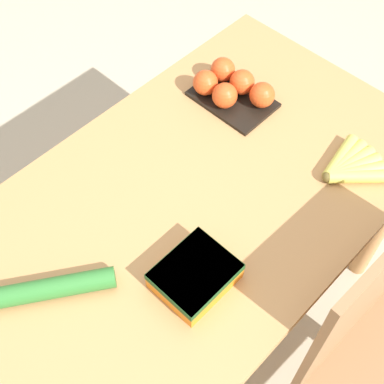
# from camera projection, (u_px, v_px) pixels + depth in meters

# --- Properties ---
(ground_plane) EXTENTS (12.00, 12.00, 0.00)m
(ground_plane) POSITION_uv_depth(u_px,v_px,m) (192.00, 317.00, 1.90)
(ground_plane) COLOR #B7A88E
(dining_table) EXTENTS (1.27, 0.74, 0.74)m
(dining_table) POSITION_uv_depth(u_px,v_px,m) (192.00, 224.00, 1.38)
(dining_table) COLOR #B27F4C
(dining_table) RESTS_ON ground_plane
(chair) EXTENTS (0.43, 0.41, 0.94)m
(chair) POSITION_uv_depth(u_px,v_px,m) (381.00, 365.00, 1.32)
(chair) COLOR #8E6642
(chair) RESTS_ON ground_plane
(banana_bunch) EXTENTS (0.16, 0.16, 0.03)m
(banana_bunch) POSITION_uv_depth(u_px,v_px,m) (350.00, 167.00, 1.32)
(banana_bunch) COLOR brown
(banana_bunch) RESTS_ON dining_table
(tomato_pack) EXTENTS (0.15, 0.22, 0.08)m
(tomato_pack) POSITION_uv_depth(u_px,v_px,m) (232.00, 87.00, 1.45)
(tomato_pack) COLOR black
(tomato_pack) RESTS_ON dining_table
(carrot_bag) EXTENTS (0.17, 0.14, 0.05)m
(carrot_bag) POSITION_uv_depth(u_px,v_px,m) (195.00, 275.00, 1.14)
(carrot_bag) COLOR orange
(carrot_bag) RESTS_ON dining_table
(cucumber_near) EXTENTS (0.25, 0.19, 0.05)m
(cucumber_near) POSITION_uv_depth(u_px,v_px,m) (51.00, 288.00, 1.13)
(cucumber_near) COLOR #2D702D
(cucumber_near) RESTS_ON dining_table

